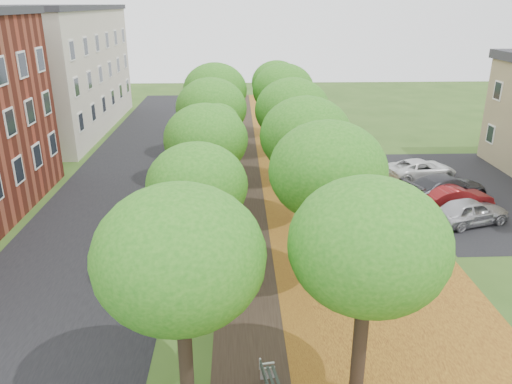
{
  "coord_description": "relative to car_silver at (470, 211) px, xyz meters",
  "views": [
    {
      "loc": [
        -0.71,
        -11.24,
        10.56
      ],
      "look_at": [
        0.12,
        9.94,
        2.5
      ],
      "focal_mm": 35.0,
      "sensor_mm": 36.0,
      "label": 1
    }
  ],
  "objects": [
    {
      "name": "building_cream",
      "position": [
        -28.03,
        21.48,
        4.52
      ],
      "size": [
        10.3,
        20.3,
        10.4
      ],
      "color": "beige",
      "rests_on": "ground"
    },
    {
      "name": "street_asphalt",
      "position": [
        -18.53,
        3.48,
        -0.69
      ],
      "size": [
        8.0,
        70.0,
        0.01
      ],
      "primitive_type": "cube",
      "color": "black",
      "rests_on": "ground"
    },
    {
      "name": "car_silver",
      "position": [
        0.0,
        0.0,
        0.0
      ],
      "size": [
        4.35,
        2.76,
        1.38
      ],
      "primitive_type": "imported",
      "rotation": [
        0.0,
        0.0,
        1.87
      ],
      "color": "#B3B2B8",
      "rests_on": "ground"
    },
    {
      "name": "parking_lot",
      "position": [
        2.47,
        4.48,
        -0.69
      ],
      "size": [
        9.0,
        16.0,
        0.01
      ],
      "primitive_type": "cube",
      "color": "black",
      "rests_on": "ground"
    },
    {
      "name": "footpath",
      "position": [
        -11.03,
        3.48,
        -0.69
      ],
      "size": [
        3.2,
        70.0,
        0.01
      ],
      "primitive_type": "cube",
      "color": "black",
      "rests_on": "ground"
    },
    {
      "name": "car_red",
      "position": [
        -0.0,
        1.87,
        -0.02
      ],
      "size": [
        4.29,
        2.24,
        1.35
      ],
      "primitive_type": "imported",
      "rotation": [
        0.0,
        0.0,
        1.78
      ],
      "color": "maroon",
      "rests_on": "ground"
    },
    {
      "name": "tree_row_east",
      "position": [
        -8.43,
        3.48,
        3.71
      ],
      "size": [
        4.1,
        34.1,
        6.16
      ],
      "color": "black",
      "rests_on": "ground"
    },
    {
      "name": "leaf_verge",
      "position": [
        -6.03,
        3.48,
        -0.68
      ],
      "size": [
        7.5,
        70.0,
        0.01
      ],
      "primitive_type": "cube",
      "color": "#B17920",
      "rests_on": "ground"
    },
    {
      "name": "tree_row_west",
      "position": [
        -13.23,
        3.48,
        3.71
      ],
      "size": [
        4.1,
        34.1,
        6.16
      ],
      "color": "black",
      "rests_on": "ground"
    },
    {
      "name": "car_white",
      "position": [
        -0.03,
        7.04,
        -0.06
      ],
      "size": [
        4.86,
        3.04,
        1.25
      ],
      "primitive_type": "imported",
      "rotation": [
        0.0,
        0.0,
        1.8
      ],
      "color": "silver",
      "rests_on": "ground"
    },
    {
      "name": "car_grey",
      "position": [
        -0.03,
        3.17,
        0.07
      ],
      "size": [
        5.65,
        3.91,
        1.52
      ],
      "primitive_type": "imported",
      "rotation": [
        0.0,
        0.0,
        1.95
      ],
      "color": "#2E2E33",
      "rests_on": "ground"
    }
  ]
}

